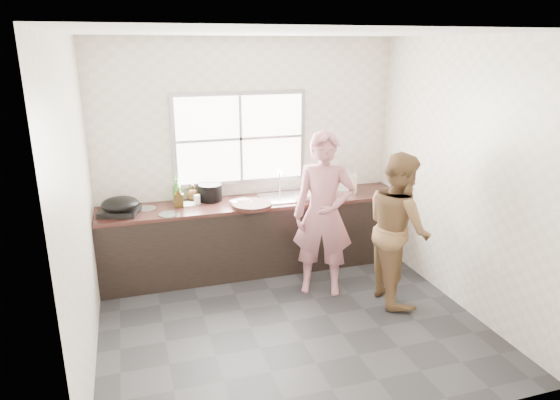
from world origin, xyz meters
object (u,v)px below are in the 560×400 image
object	(u,v)px
dish_rack	(340,182)
pot_lid_right	(146,209)
person_side	(398,228)
wok	(120,204)
bottle_brown_short	(193,193)
bottle_brown_tall	(179,198)
bowl_crabs	(305,198)
bottle_green	(177,191)
bowl_mince	(243,203)
burner	(120,211)
cutting_board	(252,205)
woman	(323,220)
pot_lid_left	(169,214)
plate_food	(187,204)
glass_jar	(197,199)
bowl_held	(310,193)
black_pot	(210,192)

from	to	relation	value
dish_rack	pot_lid_right	distance (m)	2.33
person_side	wok	size ratio (longest dim) A/B	4.07
bottle_brown_short	bottle_brown_tall	bearing A→B (deg)	-134.11
bowl_crabs	dish_rack	bearing A→B (deg)	16.39
bottle_green	bottle_brown_tall	distance (m)	0.14
wok	pot_lid_right	distance (m)	0.34
bowl_mince	bottle_green	size ratio (longest dim) A/B	0.68
bottle_brown_short	pot_lid_right	world-z (taller)	bottle_brown_short
burner	wok	distance (m)	0.15
cutting_board	burner	world-z (taller)	burner
woman	pot_lid_right	world-z (taller)	woman
pot_lid_left	pot_lid_right	bearing A→B (deg)	130.39
pot_lid_left	bottle_brown_tall	bearing A→B (deg)	61.10
plate_food	bottle_brown_tall	world-z (taller)	bottle_brown_tall
plate_food	glass_jar	world-z (taller)	glass_jar
bowl_held	glass_jar	distance (m)	1.35
burner	wok	size ratio (longest dim) A/B	0.99
cutting_board	bowl_crabs	size ratio (longest dim) A/B	2.57
woman	wok	world-z (taller)	woman
cutting_board	dish_rack	world-z (taller)	dish_rack
woman	pot_lid_left	distance (m)	1.66
glass_jar	pot_lid_left	distance (m)	0.46
bowl_mince	dish_rack	world-z (taller)	dish_rack
bottle_green	glass_jar	bearing A→B (deg)	-26.15
bowl_mince	glass_jar	size ratio (longest dim) A/B	1.86
bottle_brown_tall	pot_lid_left	xyz separation A→B (m)	(-0.14, -0.26, -0.10)
woman	burner	distance (m)	2.20
bowl_mince	dish_rack	xyz separation A→B (m)	(1.26, 0.11, 0.11)
woman	bottle_brown_short	bearing A→B (deg)	165.82
glass_jar	pot_lid_left	world-z (taller)	glass_jar
person_side	bowl_crabs	bearing A→B (deg)	39.33
woman	glass_jar	world-z (taller)	woman
woman	person_side	size ratio (longest dim) A/B	1.04
cutting_board	bottle_green	world-z (taller)	bottle_green
black_pot	bottle_green	xyz separation A→B (m)	(-0.38, 0.02, 0.04)
bowl_crabs	bowl_mince	bearing A→B (deg)	176.64
glass_jar	plate_food	bearing A→B (deg)	-174.83
pot_lid_right	glass_jar	bearing A→B (deg)	2.59
pot_lid_right	cutting_board	bearing A→B (deg)	-13.14
bowl_crabs	pot_lid_right	world-z (taller)	bowl_crabs
cutting_board	glass_jar	world-z (taller)	glass_jar
bowl_held	pot_lid_right	world-z (taller)	bowl_held
person_side	bottle_green	bearing A→B (deg)	63.43
bowl_crabs	dish_rack	xyz separation A→B (m)	(0.52, 0.15, 0.11)
woman	bowl_mince	bearing A→B (deg)	162.02
bottle_brown_tall	glass_jar	bearing A→B (deg)	9.84
person_side	plate_food	bearing A→B (deg)	64.51
black_pot	glass_jar	bearing A→B (deg)	-153.31
glass_jar	person_side	bearing A→B (deg)	-33.16
bowl_crabs	plate_food	bearing A→B (deg)	170.72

